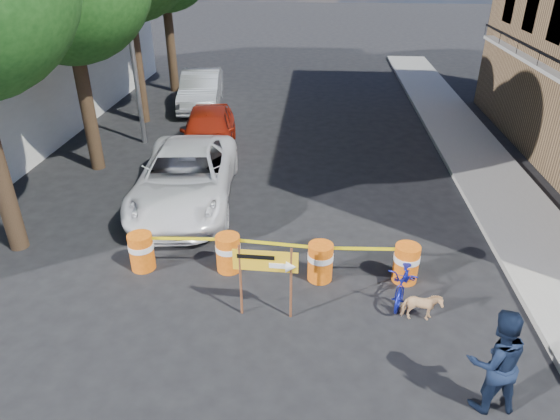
% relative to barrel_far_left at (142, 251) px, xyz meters
% --- Properties ---
extents(ground, '(120.00, 120.00, 0.00)m').
position_rel_barrel_far_left_xyz_m(ground, '(3.40, -1.33, -0.47)').
color(ground, black).
rests_on(ground, ground).
extents(sidewalk_east, '(2.40, 40.00, 0.15)m').
position_rel_barrel_far_left_xyz_m(sidewalk_east, '(9.60, 4.67, -0.40)').
color(sidewalk_east, gray).
rests_on(sidewalk_east, ground).
extents(streetlamp, '(1.25, 0.18, 8.00)m').
position_rel_barrel_far_left_xyz_m(streetlamp, '(-2.54, 8.17, 3.90)').
color(streetlamp, gray).
rests_on(streetlamp, ground).
extents(barrel_far_left, '(0.58, 0.58, 0.90)m').
position_rel_barrel_far_left_xyz_m(barrel_far_left, '(0.00, 0.00, 0.00)').
color(barrel_far_left, '#DA550C').
rests_on(barrel_far_left, ground).
extents(barrel_mid_left, '(0.58, 0.58, 0.90)m').
position_rel_barrel_far_left_xyz_m(barrel_mid_left, '(2.01, 0.10, 0.00)').
color(barrel_mid_left, '#DA550C').
rests_on(barrel_mid_left, ground).
extents(barrel_mid_right, '(0.58, 0.58, 0.90)m').
position_rel_barrel_far_left_xyz_m(barrel_mid_right, '(4.12, -0.11, 0.00)').
color(barrel_mid_right, '#DA550C').
rests_on(barrel_mid_right, ground).
extents(barrel_far_right, '(0.58, 0.58, 0.90)m').
position_rel_barrel_far_left_xyz_m(barrel_far_right, '(6.03, -0.02, 0.00)').
color(barrel_far_right, '#DA550C').
rests_on(barrel_far_right, ground).
extents(detour_sign, '(1.28, 0.25, 1.65)m').
position_rel_barrel_far_left_xyz_m(detour_sign, '(3.19, -1.46, 0.72)').
color(detour_sign, '#592D19').
rests_on(detour_sign, ground).
extents(pedestrian, '(1.02, 0.84, 1.92)m').
position_rel_barrel_far_left_xyz_m(pedestrian, '(6.87, -3.42, 0.49)').
color(pedestrian, black).
rests_on(pedestrian, ground).
extents(bicycle, '(0.85, 1.04, 1.71)m').
position_rel_barrel_far_left_xyz_m(bicycle, '(5.92, -0.61, 0.38)').
color(bicycle, '#121A96').
rests_on(bicycle, ground).
extents(dog, '(0.79, 0.37, 0.66)m').
position_rel_barrel_far_left_xyz_m(dog, '(6.15, -1.37, -0.14)').
color(dog, '#E9BB85').
rests_on(dog, ground).
extents(suv_white, '(3.17, 5.99, 1.60)m').
position_rel_barrel_far_left_xyz_m(suv_white, '(0.23, 3.40, 0.33)').
color(suv_white, white).
rests_on(suv_white, ground).
extents(sedan_red, '(2.49, 4.87, 1.59)m').
position_rel_barrel_far_left_xyz_m(sedan_red, '(0.07, 7.41, 0.32)').
color(sedan_red, '#9B1F0C').
rests_on(sedan_red, ground).
extents(sedan_silver, '(2.24, 5.02, 1.60)m').
position_rel_barrel_far_left_xyz_m(sedan_silver, '(-1.40, 12.98, 0.33)').
color(sedan_silver, '#B5B8BD').
rests_on(sedan_silver, ground).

